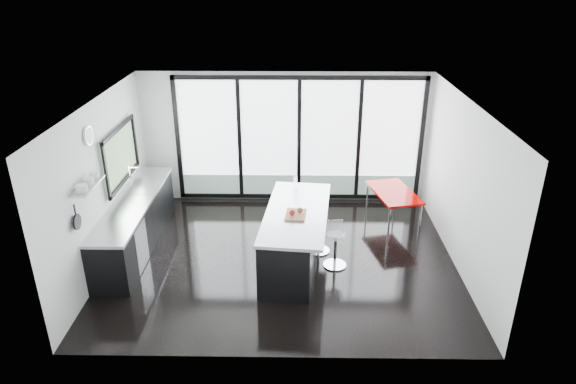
{
  "coord_description": "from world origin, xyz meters",
  "views": [
    {
      "loc": [
        0.23,
        -7.81,
        4.8
      ],
      "look_at": [
        0.1,
        0.3,
        1.15
      ],
      "focal_mm": 32.0,
      "sensor_mm": 36.0,
      "label": 1
    }
  ],
  "objects_px": {
    "bar_stool_far": "(319,236)",
    "red_table": "(392,207)",
    "island": "(292,236)",
    "bar_stool_near": "(335,250)"
  },
  "relations": [
    {
      "from": "island",
      "to": "bar_stool_far",
      "type": "height_order",
      "value": "island"
    },
    {
      "from": "bar_stool_far",
      "to": "red_table",
      "type": "height_order",
      "value": "red_table"
    },
    {
      "from": "bar_stool_far",
      "to": "red_table",
      "type": "distance_m",
      "value": 1.89
    },
    {
      "from": "island",
      "to": "bar_stool_near",
      "type": "relative_size",
      "value": 4.02
    },
    {
      "from": "island",
      "to": "bar_stool_near",
      "type": "height_order",
      "value": "island"
    },
    {
      "from": "island",
      "to": "bar_stool_far",
      "type": "relative_size",
      "value": 4.02
    },
    {
      "from": "island",
      "to": "bar_stool_far",
      "type": "distance_m",
      "value": 0.64
    },
    {
      "from": "bar_stool_far",
      "to": "bar_stool_near",
      "type": "bearing_deg",
      "value": -58.95
    },
    {
      "from": "bar_stool_near",
      "to": "island",
      "type": "bearing_deg",
      "value": 160.43
    },
    {
      "from": "bar_stool_near",
      "to": "red_table",
      "type": "xyz_separation_m",
      "value": [
        1.25,
        1.63,
        0.03
      ]
    }
  ]
}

